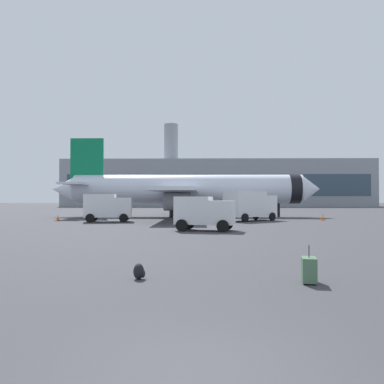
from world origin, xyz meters
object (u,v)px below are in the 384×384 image
rolling_suitcase (309,270)px  traveller_backpack (139,272)px  service_truck (108,206)px  safety_cone_near (322,217)px  airplane_at_gate (186,189)px  safety_cone_mid (58,218)px  cargo_van (204,212)px  fuel_truck (250,205)px

rolling_suitcase → traveller_backpack: size_ratio=2.29×
service_truck → traveller_backpack: size_ratio=10.46×
safety_cone_near → rolling_suitcase: 33.62m
airplane_at_gate → service_truck: size_ratio=7.10×
airplane_at_gate → safety_cone_mid: airplane_at_gate is taller
service_truck → cargo_van: (9.99, -10.88, -0.16)m
safety_cone_near → rolling_suitcase: (-10.61, -31.91, 0.02)m
fuel_truck → safety_cone_near: 8.42m
safety_cone_mid → service_truck: bearing=-23.8°
safety_cone_near → traveller_backpack: (-15.62, -31.47, -0.14)m
fuel_truck → safety_cone_mid: fuel_truck is taller
safety_cone_mid → traveller_backpack: bearing=-65.7°
fuel_truck → rolling_suitcase: size_ratio=5.64×
safety_cone_near → safety_cone_mid: safety_cone_near is taller
service_truck → rolling_suitcase: bearing=-66.1°
fuel_truck → cargo_van: 13.84m
rolling_suitcase → traveller_backpack: rolling_suitcase is taller
cargo_van → rolling_suitcase: size_ratio=4.30×
safety_cone_mid → rolling_suitcase: 36.92m
airplane_at_gate → service_truck: bearing=-126.1°
safety_cone_near → safety_cone_mid: 29.69m
fuel_truck → rolling_suitcase: 30.91m
airplane_at_gate → fuel_truck: (7.32, -8.82, -1.88)m
service_truck → fuel_truck: bearing=7.3°
cargo_van → traveller_backpack: size_ratio=9.86×
service_truck → cargo_van: service_truck is taller
cargo_van → safety_cone_mid: size_ratio=7.64×
airplane_at_gate → safety_cone_near: (15.55, -7.71, -3.28)m
cargo_van → safety_cone_mid: bearing=140.0°
traveller_backpack → fuel_truck: bearing=76.3°
fuel_truck → traveller_backpack: size_ratio=12.93×
fuel_truck → cargo_van: size_ratio=1.31×
service_truck → rolling_suitcase: size_ratio=4.56×
service_truck → airplane_at_gate: bearing=53.9°
safety_cone_mid → airplane_at_gate: bearing=29.5°
airplane_at_gate → fuel_truck: size_ratio=5.74×
airplane_at_gate → rolling_suitcase: bearing=-82.9°
cargo_van → rolling_suitcase: bearing=-81.1°
airplane_at_gate → safety_cone_mid: bearing=-150.5°
service_truck → safety_cone_near: service_truck is taller
airplane_at_gate → fuel_truck: airplane_at_gate is taller
service_truck → rolling_suitcase: (12.80, -28.84, -1.22)m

